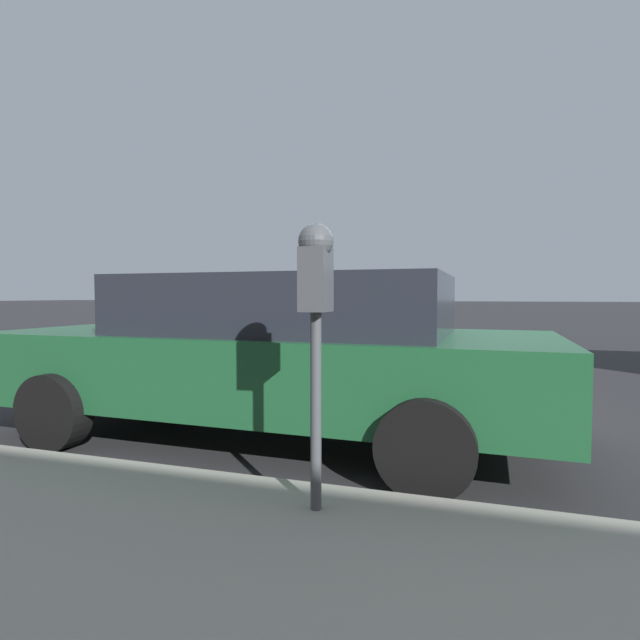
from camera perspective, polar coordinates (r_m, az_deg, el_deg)
The scene contains 3 objects.
ground_plane at distance 5.31m, azimuth 8.33°, elevation -11.18°, with size 220.00×220.00×0.00m, color #2B2B2D.
parking_meter at distance 2.66m, azimuth -0.51°, elevation 3.20°, with size 0.21×0.19×1.54m.
car_green at distance 4.54m, azimuth -5.19°, elevation -3.59°, with size 2.22×4.94×1.46m.
Camera 1 is at (-5.09, -0.83, 1.28)m, focal length 28.00 mm.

